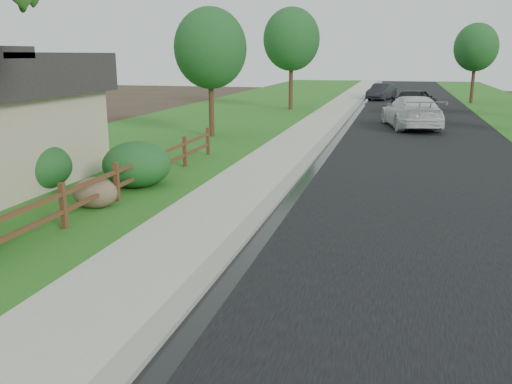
# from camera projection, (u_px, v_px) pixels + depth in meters

# --- Properties ---
(road) EXTENTS (8.00, 90.00, 0.02)m
(road) POSITION_uv_depth(u_px,v_px,m) (414.00, 111.00, 38.12)
(road) COLOR black
(road) RESTS_ON ground
(curb) EXTENTS (0.40, 90.00, 0.12)m
(curb) POSITION_uv_depth(u_px,v_px,m) (354.00, 109.00, 39.14)
(curb) COLOR gray
(curb) RESTS_ON ground
(wet_gutter) EXTENTS (0.50, 90.00, 0.00)m
(wet_gutter) POSITION_uv_depth(u_px,v_px,m) (359.00, 109.00, 39.06)
(wet_gutter) COLOR black
(wet_gutter) RESTS_ON road
(sidewalk) EXTENTS (2.20, 90.00, 0.10)m
(sidewalk) POSITION_uv_depth(u_px,v_px,m) (336.00, 108.00, 39.46)
(sidewalk) COLOR #ADAA97
(sidewalk) RESTS_ON ground
(grass_strip) EXTENTS (1.60, 90.00, 0.06)m
(grass_strip) POSITION_uv_depth(u_px,v_px,m) (310.00, 108.00, 39.93)
(grass_strip) COLOR #2B611B
(grass_strip) RESTS_ON ground
(lawn_near) EXTENTS (9.00, 90.00, 0.04)m
(lawn_near) POSITION_uv_depth(u_px,v_px,m) (243.00, 106.00, 41.21)
(lawn_near) COLOR #2B611B
(lawn_near) RESTS_ON ground
(ranch_fence) EXTENTS (0.12, 16.92, 1.10)m
(ranch_fence) POSITION_uv_depth(u_px,v_px,m) (92.00, 191.00, 13.16)
(ranch_fence) COLOR #4B2419
(ranch_fence) RESTS_ON ground
(white_suv) EXTENTS (3.59, 6.25, 1.71)m
(white_suv) POSITION_uv_depth(u_px,v_px,m) (411.00, 112.00, 28.96)
(white_suv) COLOR silver
(white_suv) RESTS_ON road
(dark_car_mid) EXTENTS (3.47, 5.18, 1.64)m
(dark_car_mid) POSITION_uv_depth(u_px,v_px,m) (415.00, 100.00, 36.74)
(dark_car_mid) COLOR black
(dark_car_mid) RESTS_ON road
(dark_car_far) EXTENTS (2.58, 4.47, 1.39)m
(dark_car_far) POSITION_uv_depth(u_px,v_px,m) (382.00, 92.00, 47.15)
(dark_car_far) COLOR black
(dark_car_far) RESTS_ON road
(boulder) EXTENTS (1.44, 1.26, 0.80)m
(boulder) POSITION_uv_depth(u_px,v_px,m) (95.00, 193.00, 13.86)
(boulder) COLOR brown
(boulder) RESTS_ON ground
(shrub_c) EXTENTS (2.38, 2.38, 1.39)m
(shrub_c) POSITION_uv_depth(u_px,v_px,m) (38.00, 167.00, 15.64)
(shrub_c) COLOR #19471D
(shrub_c) RESTS_ON ground
(shrub_d) EXTENTS (2.12, 2.12, 1.37)m
(shrub_d) POSITION_uv_depth(u_px,v_px,m) (137.00, 164.00, 16.02)
(shrub_d) COLOR #19471D
(shrub_d) RESTS_ON ground
(tree_near_left) EXTENTS (3.38, 3.38, 5.99)m
(tree_near_left) POSITION_uv_depth(u_px,v_px,m) (210.00, 48.00, 24.98)
(tree_near_left) COLOR #3C2418
(tree_near_left) RESTS_ON ground
(tree_mid_left) EXTENTS (3.95, 3.95, 7.06)m
(tree_mid_left) POSITION_uv_depth(u_px,v_px,m) (292.00, 39.00, 37.66)
(tree_mid_left) COLOR #3C2418
(tree_mid_left) RESTS_ON ground
(tree_far_right) EXTENTS (3.41, 3.41, 6.28)m
(tree_far_right) POSITION_uv_depth(u_px,v_px,m) (476.00, 47.00, 42.65)
(tree_far_right) COLOR #3C2418
(tree_far_right) RESTS_ON ground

